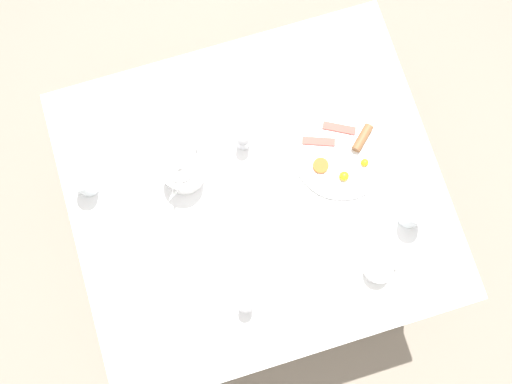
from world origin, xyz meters
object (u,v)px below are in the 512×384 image
teacup_with_saucer_left (378,270)px  spoon_for_tea (201,335)px  pepper_grinder (243,140)px  water_glass_short (414,216)px  breakfast_plate (342,153)px  teapot_near (183,171)px  napkin_folded (273,251)px  salt_grinder (246,305)px  water_glass_tall (84,183)px  knife_by_plate (287,79)px  fork_by_plate (358,49)px

teacup_with_saucer_left → spoon_for_tea: 0.57m
pepper_grinder → spoon_for_tea: 0.61m
teacup_with_saucer_left → pepper_grinder: bearing=28.8°
teacup_with_saucer_left → water_glass_short: 0.20m
breakfast_plate → teapot_near: 0.51m
napkin_folded → spoon_for_tea: bearing=122.3°
water_glass_short → salt_grinder: size_ratio=1.15×
teacup_with_saucer_left → breakfast_plate: bearing=-2.6°
water_glass_tall → knife_by_plate: 0.73m
teapot_near → breakfast_plate: bearing=118.2°
pepper_grinder → napkin_folded: pepper_grinder is taller
water_glass_short → knife_by_plate: bearing=22.4°
breakfast_plate → pepper_grinder: bearing=67.6°
water_glass_short → salt_grinder: (-0.11, 0.56, -0.01)m
salt_grinder → knife_by_plate: salt_grinder is taller
salt_grinder → napkin_folded: bearing=-43.8°
fork_by_plate → spoon_for_tea: same height
pepper_grinder → fork_by_plate: size_ratio=0.72×
water_glass_short → napkin_folded: 0.44m
pepper_grinder → salt_grinder: (-0.49, 0.14, 0.00)m
water_glass_tall → napkin_folded: (-0.36, -0.50, -0.05)m
salt_grinder → knife_by_plate: (0.66, -0.34, -0.05)m
fork_by_plate → breakfast_plate: bearing=153.0°
fork_by_plate → napkin_folded: bearing=140.0°
teacup_with_saucer_left → teapot_near: bearing=46.3°
teacup_with_saucer_left → pepper_grinder: size_ratio=1.41×
pepper_grinder → napkin_folded: bearing=178.2°
napkin_folded → knife_by_plate: size_ratio=0.82×
fork_by_plate → water_glass_short: bearing=176.8°
teapot_near → knife_by_plate: 0.46m
teapot_near → napkin_folded: size_ratio=1.02×
breakfast_plate → fork_by_plate: bearing=-27.0°
salt_grinder → fork_by_plate: salt_grinder is taller
fork_by_plate → knife_by_plate: (-0.03, 0.26, 0.00)m
napkin_folded → knife_by_plate: 0.57m
water_glass_tall → knife_by_plate: bearing=-77.1°
napkin_folded → water_glass_short: bearing=-93.1°
spoon_for_tea → teacup_with_saucer_left: bearing=-86.9°
water_glass_short → fork_by_plate: 0.59m
napkin_folded → pepper_grinder: bearing=-1.8°
water_glass_tall → fork_by_plate: size_ratio=0.77×
pepper_grinder → napkin_folded: (-0.36, 0.01, -0.05)m
spoon_for_tea → napkin_folded: bearing=-57.7°
breakfast_plate → knife_by_plate: bearing=17.6°
breakfast_plate → fork_by_plate: 0.37m
salt_grinder → napkin_folded: 0.19m
teapot_near → salt_grinder: (-0.44, -0.07, -0.00)m
breakfast_plate → napkin_folded: bearing=127.5°
teacup_with_saucer_left → water_glass_short: size_ratio=1.23×
napkin_folded → teacup_with_saucer_left: bearing=-117.1°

